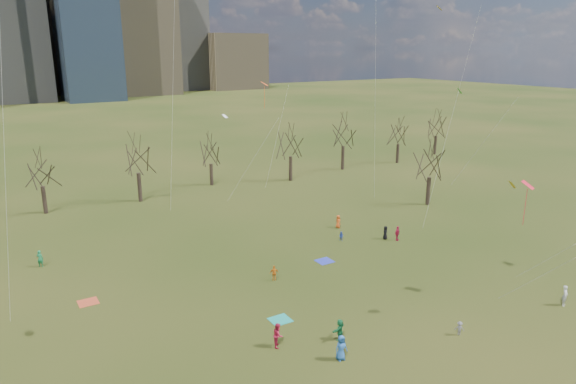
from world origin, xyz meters
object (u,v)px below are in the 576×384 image
blanket_navy (324,261)px  person_0 (341,348)px  person_1 (565,296)px  blanket_crimson (88,302)px  person_4 (274,273)px  person_2 (278,335)px  blanket_teal (280,320)px

blanket_navy → person_0: person_0 is taller
blanket_navy → person_1: size_ratio=0.91×
blanket_crimson → person_4: 16.12m
blanket_crimson → person_0: 22.02m
person_1 → person_2: 24.35m
blanket_crimson → person_0: person_0 is taller
person_2 → person_4: person_2 is taller
blanket_crimson → person_0: size_ratio=0.88×
person_4 → person_2: bearing=84.1°
person_2 → person_1: bearing=-74.3°
blanket_teal → person_4: (3.18, 6.43, 0.71)m
blanket_crimson → blanket_navy: bearing=-8.5°
person_2 → person_4: (5.17, 9.50, -0.17)m
blanket_teal → blanket_crimson: bearing=138.4°
blanket_navy → blanket_crimson: same height
person_1 → person_2: (-23.28, 7.14, 0.02)m
blanket_crimson → person_1: 39.68m
person_4 → blanket_teal: bearing=86.3°
person_4 → blanket_crimson: bearing=6.5°
person_1 → person_4: bearing=112.4°
person_0 → person_1: (20.45, -3.48, -0.03)m
blanket_navy → person_2: 15.87m
person_1 → person_2: person_2 is taller
blanket_navy → person_4: (-6.50, -1.20, 0.71)m
blanket_crimson → person_1: size_ratio=0.91×
blanket_crimson → blanket_teal: bearing=-41.6°
person_1 → blanket_crimson: bearing=122.8°
person_0 → person_1: person_0 is taller
person_1 → person_4: 24.60m
blanket_navy → person_1: 21.31m
blanket_teal → person_0: size_ratio=0.88×
blanket_navy → blanket_crimson: bearing=171.5°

